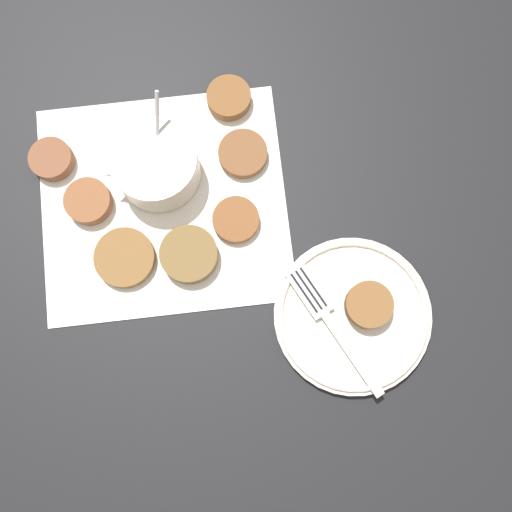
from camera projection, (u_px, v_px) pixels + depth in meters
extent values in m
plane|color=black|center=(154.00, 210.00, 0.80)|extent=(4.00, 4.00, 0.00)
cube|color=white|center=(164.00, 203.00, 0.80)|extent=(0.38, 0.36, 0.00)
cylinder|color=silver|center=(156.00, 165.00, 0.78)|extent=(0.11, 0.11, 0.06)
cylinder|color=#C65123|center=(158.00, 168.00, 0.79)|extent=(0.09, 0.09, 0.03)
cone|color=silver|center=(113.00, 172.00, 0.76)|extent=(0.03, 0.02, 0.02)
cylinder|color=silver|center=(157.00, 132.00, 0.75)|extent=(0.04, 0.07, 0.09)
cylinder|color=brown|center=(236.00, 220.00, 0.79)|extent=(0.06, 0.06, 0.01)
cylinder|color=brown|center=(88.00, 201.00, 0.79)|extent=(0.06, 0.06, 0.02)
cylinder|color=brown|center=(243.00, 154.00, 0.81)|extent=(0.07, 0.07, 0.01)
cylinder|color=brown|center=(189.00, 255.00, 0.78)|extent=(0.08, 0.08, 0.02)
cylinder|color=brown|center=(229.00, 98.00, 0.82)|extent=(0.06, 0.06, 0.02)
cylinder|color=brown|center=(125.00, 258.00, 0.78)|extent=(0.08, 0.08, 0.01)
cylinder|color=brown|center=(52.00, 159.00, 0.80)|extent=(0.06, 0.06, 0.02)
cylinder|color=silver|center=(352.00, 316.00, 0.77)|extent=(0.20, 0.20, 0.01)
torus|color=silver|center=(353.00, 315.00, 0.76)|extent=(0.19, 0.19, 0.01)
cylinder|color=brown|center=(369.00, 305.00, 0.75)|extent=(0.06, 0.06, 0.02)
cube|color=silver|center=(353.00, 355.00, 0.75)|extent=(0.04, 0.12, 0.00)
cube|color=silver|center=(309.00, 290.00, 0.76)|extent=(0.05, 0.08, 0.00)
cube|color=black|center=(313.00, 287.00, 0.76)|extent=(0.02, 0.06, 0.00)
cube|color=black|center=(309.00, 290.00, 0.76)|extent=(0.02, 0.06, 0.00)
cube|color=black|center=(304.00, 293.00, 0.76)|extent=(0.02, 0.06, 0.00)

